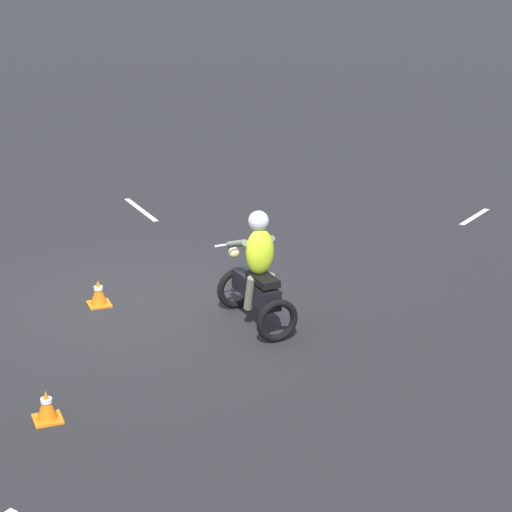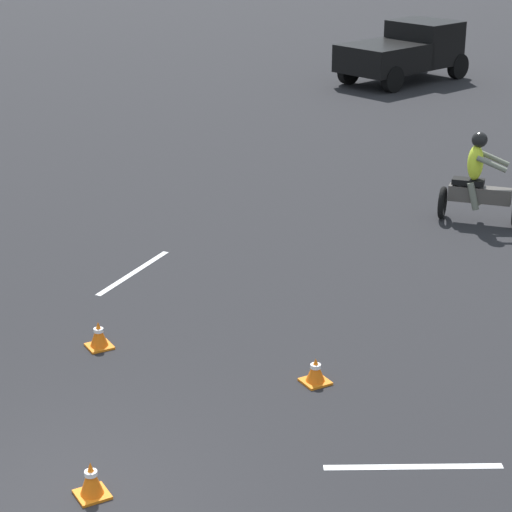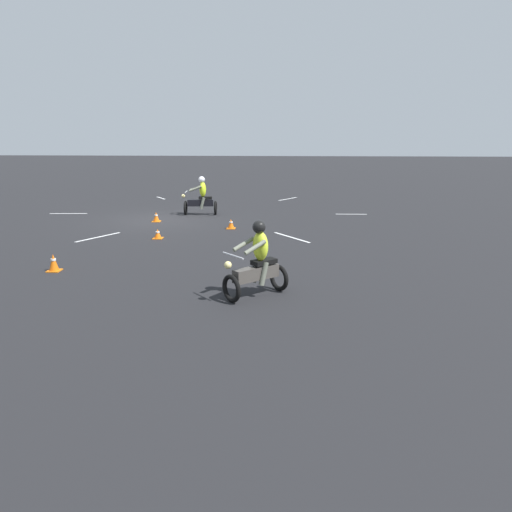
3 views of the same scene
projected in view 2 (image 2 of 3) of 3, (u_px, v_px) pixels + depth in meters
ground_plane at (40, 509)px, 9.85m from camera, size 120.00×120.00×0.00m
motorcycle_rider_background at (479, 183)px, 17.76m from camera, size 1.45×1.38×1.66m
pickup_truck at (405, 51)px, 30.05m from camera, size 2.79×4.45×1.73m
traffic_cone_near_right at (99, 335)px, 13.16m from camera, size 0.32×0.32×0.37m
traffic_cone_mid_center at (91, 480)px, 9.99m from camera, size 0.32×0.32×0.39m
traffic_cone_mid_left at (315, 371)px, 12.24m from camera, size 0.32×0.32×0.33m
lane_stripe_ne at (413, 467)px, 10.54m from camera, size 1.00×1.72×0.01m
lane_stripe_nw at (134, 272)px, 15.71m from camera, size 1.25×1.72×0.01m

